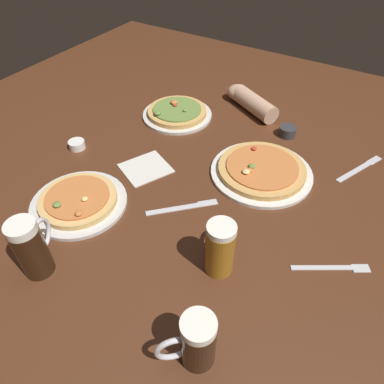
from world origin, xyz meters
TOP-DOWN VIEW (x-y plane):
  - ground_plane at (0.00, 0.00)m, footprint 2.40×2.40m
  - pizza_plate_near at (-0.27, -0.21)m, footprint 0.29×0.29m
  - pizza_plate_far at (0.14, 0.21)m, footprint 0.34×0.34m
  - pizza_plate_side at (-0.30, 0.37)m, footprint 0.28×0.28m
  - beer_mug_dark at (-0.19, -0.43)m, footprint 0.08×0.13m
  - beer_mug_amber at (0.26, -0.41)m, footprint 0.10×0.11m
  - beer_mug_pale at (0.20, -0.18)m, footprint 0.07×0.13m
  - ramekin_sauce at (0.13, 0.48)m, footprint 0.06×0.06m
  - ramekin_butter at (-0.49, 0.00)m, footprint 0.06×0.06m
  - napkin_folded at (-0.21, 0.03)m, footprint 0.19×0.20m
  - fork_left at (0.45, -0.04)m, footprint 0.18×0.12m
  - knife_right at (0.00, -0.06)m, footprint 0.17×0.17m
  - knife_spare at (0.41, 0.42)m, footprint 0.11×0.22m
  - diner_arm at (-0.08, 0.59)m, footprint 0.26×0.18m

SIDE VIEW (x-z plane):
  - ground_plane at x=0.00m, z-range -0.03..0.00m
  - knife_spare at x=0.41m, z-range 0.00..0.01m
  - fork_left at x=0.45m, z-range 0.00..0.01m
  - knife_right at x=0.00m, z-range 0.00..0.01m
  - napkin_folded at x=-0.21m, z-range 0.00..0.01m
  - ramekin_butter at x=-0.49m, z-range 0.00..0.03m
  - pizza_plate_near at x=-0.27m, z-range -0.01..0.04m
  - pizza_plate_far at x=0.14m, z-range -0.01..0.04m
  - pizza_plate_side at x=-0.30m, z-range -0.01..0.04m
  - ramekin_sauce at x=0.13m, z-range 0.00..0.04m
  - diner_arm at x=-0.08m, z-range 0.00..0.07m
  - beer_mug_amber at x=0.26m, z-range 0.00..0.14m
  - beer_mug_pale at x=0.20m, z-range 0.00..0.16m
  - beer_mug_dark at x=-0.19m, z-range 0.00..0.17m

